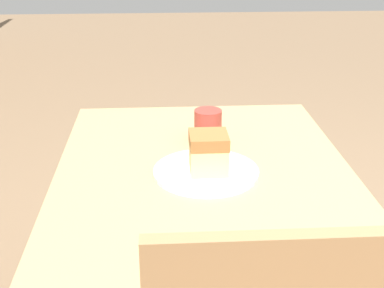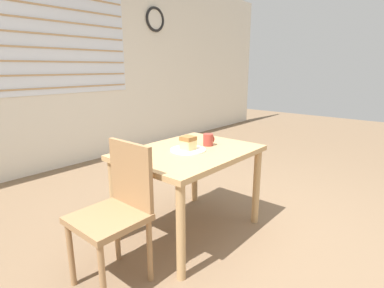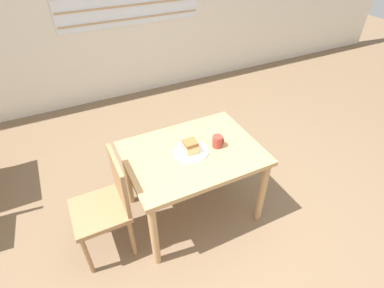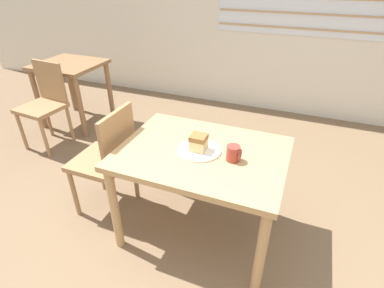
% 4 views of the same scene
% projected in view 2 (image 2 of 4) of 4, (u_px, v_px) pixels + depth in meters
% --- Properties ---
extents(ground_plane, '(14.00, 14.00, 0.00)m').
position_uv_depth(ground_plane, '(255.00, 256.00, 2.17)').
color(ground_plane, '#7A6047').
extents(wall_back, '(10.00, 0.10, 2.80)m').
position_uv_depth(wall_back, '(44.00, 61.00, 3.73)').
color(wall_back, silver).
rests_on(wall_back, ground_plane).
extents(dining_table_near, '(1.07, 0.80, 0.70)m').
position_uv_depth(dining_table_near, '(189.00, 162.00, 2.37)').
color(dining_table_near, tan).
rests_on(dining_table_near, ground_plane).
extents(chair_near_window, '(0.40, 0.40, 0.89)m').
position_uv_depth(chair_near_window, '(117.00, 208.00, 1.84)').
color(chair_near_window, '#9E754C').
rests_on(chair_near_window, ground_plane).
extents(plate, '(0.28, 0.28, 0.01)m').
position_uv_depth(plate, '(188.00, 150.00, 2.33)').
color(plate, white).
rests_on(plate, dining_table_near).
extents(cake_slice, '(0.10, 0.10, 0.10)m').
position_uv_depth(cake_slice, '(188.00, 143.00, 2.31)').
color(cake_slice, '#E0C67F').
rests_on(cake_slice, plate).
extents(coffee_mug, '(0.09, 0.08, 0.10)m').
position_uv_depth(coffee_mug, '(208.00, 140.00, 2.48)').
color(coffee_mug, '#9E382D').
rests_on(coffee_mug, dining_table_near).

